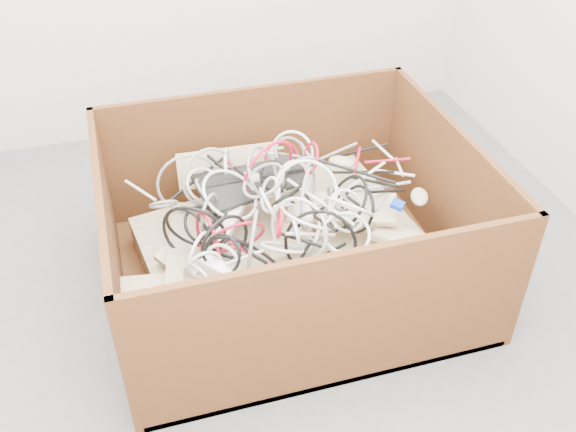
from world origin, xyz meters
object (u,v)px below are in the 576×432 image
object	(u,v)px
power_strip_right	(237,279)
vga_plug	(398,205)
power_strip_left	(234,212)
cardboard_box	(285,253)

from	to	relation	value
power_strip_right	vga_plug	world-z (taller)	power_strip_right
power_strip_left	cardboard_box	bearing A→B (deg)	-64.67
power_strip_right	vga_plug	size ratio (longest dim) A/B	5.97
power_strip_left	vga_plug	bearing A→B (deg)	-67.27
power_strip_left	power_strip_right	world-z (taller)	power_strip_left
cardboard_box	vga_plug	distance (m)	0.47
power_strip_right	power_strip_left	bearing A→B (deg)	122.54
cardboard_box	power_strip_left	distance (m)	0.28
cardboard_box	vga_plug	bearing A→B (deg)	-14.66
cardboard_box	power_strip_left	bearing A→B (deg)	169.11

